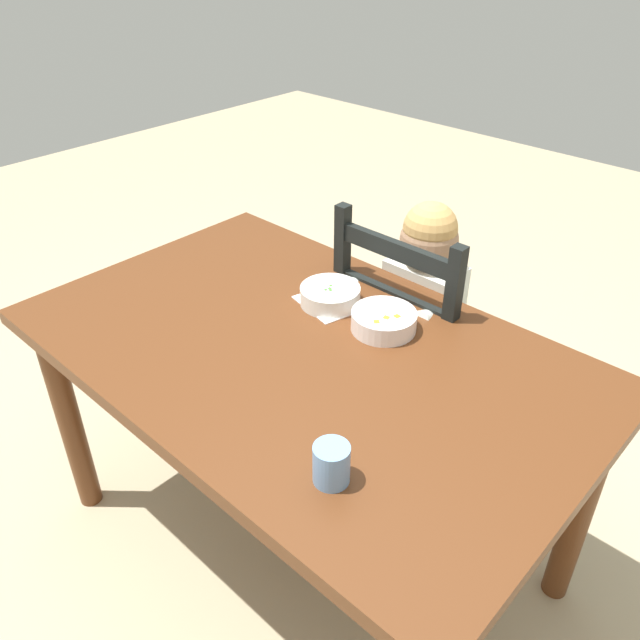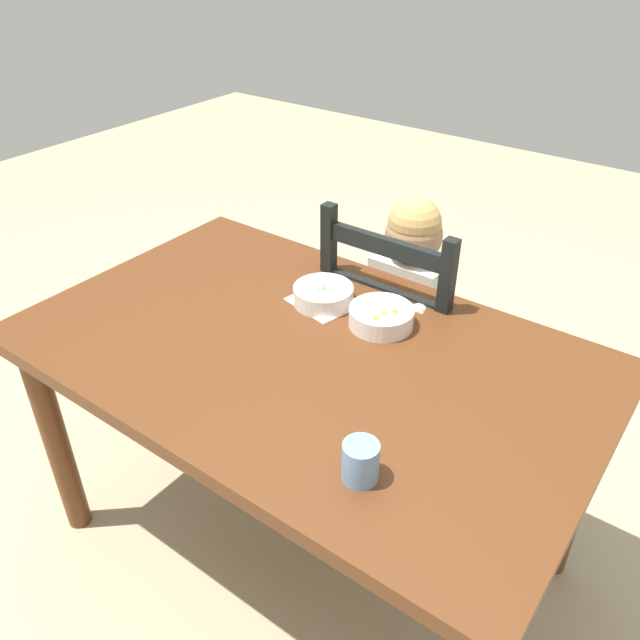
% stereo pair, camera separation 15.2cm
% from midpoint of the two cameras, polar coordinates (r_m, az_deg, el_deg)
% --- Properties ---
extents(ground_plane, '(8.00, 8.00, 0.00)m').
position_cam_midpoint_polar(ground_plane, '(2.10, -3.27, -19.23)').
color(ground_plane, tan).
extents(dining_table, '(1.43, 0.89, 0.75)m').
position_cam_midpoint_polar(dining_table, '(1.64, -3.99, -5.34)').
color(dining_table, '#592F17').
rests_on(dining_table, ground).
extents(dining_chair, '(0.42, 0.42, 0.96)m').
position_cam_midpoint_polar(dining_chair, '(2.07, 5.13, -2.51)').
color(dining_chair, black).
rests_on(dining_chair, ground).
extents(child_figure, '(0.32, 0.31, 0.97)m').
position_cam_midpoint_polar(child_figure, '(1.96, 5.29, 1.60)').
color(child_figure, white).
rests_on(child_figure, ground).
extents(bowl_of_peas, '(0.16, 0.16, 0.05)m').
position_cam_midpoint_polar(bowl_of_peas, '(1.73, -2.22, 2.22)').
color(bowl_of_peas, white).
rests_on(bowl_of_peas, dining_table).
extents(bowl_of_carrots, '(0.17, 0.17, 0.05)m').
position_cam_midpoint_polar(bowl_of_carrots, '(1.64, 2.86, 0.25)').
color(bowl_of_carrots, white).
rests_on(bowl_of_carrots, dining_table).
extents(spoon, '(0.13, 0.08, 0.01)m').
position_cam_midpoint_polar(spoon, '(1.68, 1.91, 0.29)').
color(spoon, silver).
rests_on(spoon, dining_table).
extents(drinking_cup, '(0.07, 0.07, 0.08)m').
position_cam_midpoint_polar(drinking_cup, '(1.22, -0.01, -12.68)').
color(drinking_cup, '#719FD6').
rests_on(drinking_cup, dining_table).
extents(paper_napkin, '(0.20, 0.18, 0.00)m').
position_cam_midpoint_polar(paper_napkin, '(1.75, -2.14, 1.58)').
color(paper_napkin, white).
rests_on(paper_napkin, dining_table).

